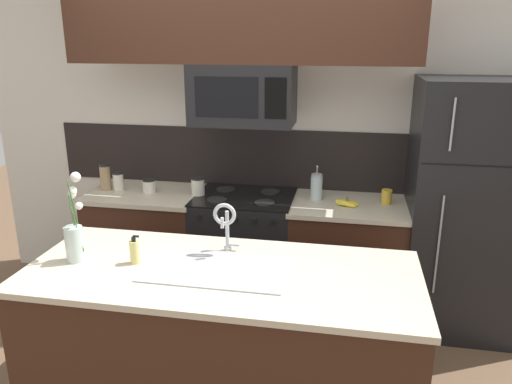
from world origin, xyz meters
TOP-DOWN VIEW (x-y plane):
  - ground_plane at (0.00, 0.00)m, footprint 10.00×10.00m
  - rear_partition at (0.30, 1.28)m, footprint 5.20×0.10m
  - splash_band at (0.00, 1.22)m, footprint 3.33×0.01m
  - back_counter_left at (-0.81, 0.90)m, footprint 0.90×0.65m
  - back_counter_right at (0.80, 0.90)m, footprint 0.87×0.65m
  - stove_range at (0.00, 0.90)m, footprint 0.76×0.64m
  - microwave at (0.00, 0.88)m, footprint 0.74×0.40m
  - upper_cabinet_band at (-0.01, 0.85)m, footprint 2.47×0.34m
  - refrigerator at (1.66, 0.92)m, footprint 0.88×0.74m
  - storage_jar_tall at (-1.15, 0.89)m, footprint 0.09×0.09m
  - storage_jar_medium at (-1.04, 0.90)m, footprint 0.08×0.08m
  - storage_jar_short at (-0.77, 0.89)m, footprint 0.10×0.10m
  - storage_jar_squat at (-0.36, 0.87)m, footprint 0.10×0.10m
  - banana_bunch at (0.78, 0.84)m, footprint 0.19×0.12m
  - french_press at (0.55, 0.96)m, footprint 0.09×0.09m
  - coffee_tin at (1.07, 0.95)m, footprint 0.08×0.08m
  - island_counter at (0.14, -0.35)m, footprint 2.11×0.89m
  - kitchen_sink at (0.11, -0.35)m, footprint 0.76×0.44m
  - sink_faucet at (0.11, -0.13)m, footprint 0.14×0.14m
  - dish_soap_bottle at (-0.35, -0.36)m, footprint 0.06×0.05m
  - flower_vase at (-0.68, -0.38)m, footprint 0.12×0.14m

SIDE VIEW (x-z plane):
  - ground_plane at x=0.00m, z-range 0.00..0.00m
  - island_counter at x=0.14m, z-range 0.00..0.91m
  - back_counter_left at x=-0.81m, z-range 0.00..0.91m
  - back_counter_right at x=0.80m, z-range 0.00..0.91m
  - stove_range at x=0.00m, z-range 0.00..0.93m
  - kitchen_sink at x=0.11m, z-range 0.76..0.92m
  - refrigerator at x=1.66m, z-range 0.00..1.84m
  - banana_bunch at x=0.78m, z-range 0.90..0.97m
  - storage_jar_short at x=-0.77m, z-range 0.91..1.02m
  - coffee_tin at x=1.07m, z-range 0.91..1.02m
  - dish_soap_bottle at x=-0.35m, z-range 0.90..1.06m
  - storage_jar_medium at x=-1.04m, z-range 0.91..1.06m
  - storage_jar_squat at x=-0.36m, z-range 0.91..1.06m
  - french_press at x=0.55m, z-range 0.88..1.14m
  - storage_jar_tall at x=-1.15m, z-range 0.91..1.13m
  - flower_vase at x=-0.68m, z-range 0.80..1.30m
  - sink_faucet at x=0.11m, z-range 0.95..1.26m
  - splash_band at x=0.00m, z-range 0.91..1.39m
  - rear_partition at x=0.30m, z-range 0.00..2.60m
  - microwave at x=0.00m, z-range 1.48..1.92m
  - upper_cabinet_band at x=-0.01m, z-range 1.92..2.52m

